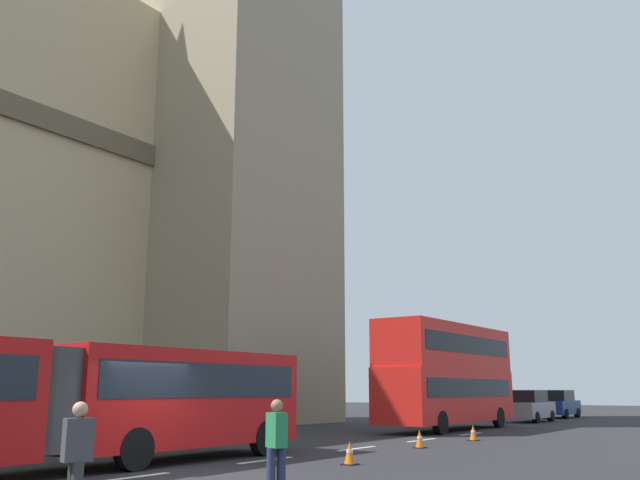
% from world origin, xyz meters
% --- Properties ---
extents(ground_plane, '(160.00, 160.00, 0.00)m').
position_xyz_m(ground_plane, '(0.00, 0.00, 0.00)').
color(ground_plane, '#262628').
extents(lane_centre_marking, '(34.40, 0.16, 0.01)m').
position_xyz_m(lane_centre_marking, '(1.22, 0.00, 0.00)').
color(lane_centre_marking, silver).
rests_on(lane_centre_marking, ground_plane).
extents(articulated_bus, '(16.21, 2.54, 2.90)m').
position_xyz_m(articulated_bus, '(-2.23, 1.99, 1.75)').
color(articulated_bus, red).
rests_on(articulated_bus, ground_plane).
extents(double_decker_bus, '(10.54, 2.54, 4.90)m').
position_xyz_m(double_decker_bus, '(19.57, 2.00, 2.71)').
color(double_decker_bus, red).
rests_on(double_decker_bus, ground_plane).
extents(sedan_lead, '(4.40, 1.86, 1.85)m').
position_xyz_m(sedan_lead, '(30.12, 1.68, 0.91)').
color(sedan_lead, gray).
rests_on(sedan_lead, ground_plane).
extents(sedan_trailing, '(4.40, 1.86, 1.85)m').
position_xyz_m(sedan_trailing, '(37.23, 2.05, 0.91)').
color(sedan_trailing, navy).
rests_on(sedan_trailing, ground_plane).
extents(traffic_cone_west, '(0.36, 0.36, 0.58)m').
position_xyz_m(traffic_cone_west, '(3.86, -2.47, 0.28)').
color(traffic_cone_west, black).
rests_on(traffic_cone_west, ground_plane).
extents(traffic_cone_middle, '(0.36, 0.36, 0.58)m').
position_xyz_m(traffic_cone_middle, '(9.50, -1.56, 0.28)').
color(traffic_cone_middle, black).
rests_on(traffic_cone_middle, ground_plane).
extents(traffic_cone_east, '(0.36, 0.36, 0.58)m').
position_xyz_m(traffic_cone_east, '(13.65, -1.67, 0.28)').
color(traffic_cone_east, black).
rests_on(traffic_cone_east, ground_plane).
extents(pedestrian_near_cones, '(0.46, 0.36, 1.69)m').
position_xyz_m(pedestrian_near_cones, '(-5.10, -3.64, 0.91)').
color(pedestrian_near_cones, '#333333').
rests_on(pedestrian_near_cones, ground_plane).
extents(pedestrian_by_kerb, '(0.38, 0.46, 1.69)m').
position_xyz_m(pedestrian_by_kerb, '(-1.56, -4.43, 0.91)').
color(pedestrian_by_kerb, '#262D4C').
rests_on(pedestrian_by_kerb, ground_plane).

